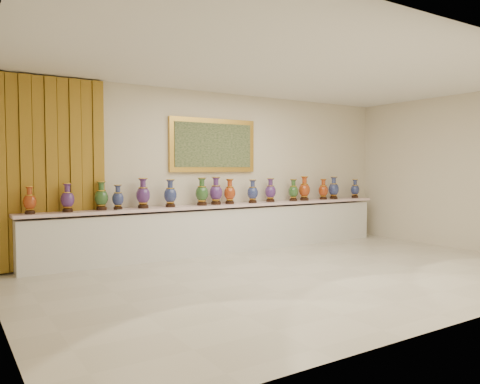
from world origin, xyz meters
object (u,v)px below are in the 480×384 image
object	(u,v)px
vase_0	(30,201)
vase_1	(68,199)
vase_2	(101,197)
counter	(225,229)

from	to	relation	value
vase_0	vase_1	bearing A→B (deg)	2.21
vase_0	vase_2	world-z (taller)	vase_2
counter	vase_2	bearing A→B (deg)	179.75
counter	vase_1	world-z (taller)	vase_1
vase_1	counter	bearing A→B (deg)	0.65
vase_1	vase_0	bearing A→B (deg)	-177.79
counter	vase_2	size ratio (longest dim) A/B	15.69
vase_1	vase_2	world-z (taller)	vase_2
counter	vase_0	size ratio (longest dim) A/B	17.63
vase_0	vase_1	size ratio (longest dim) A/B	0.92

